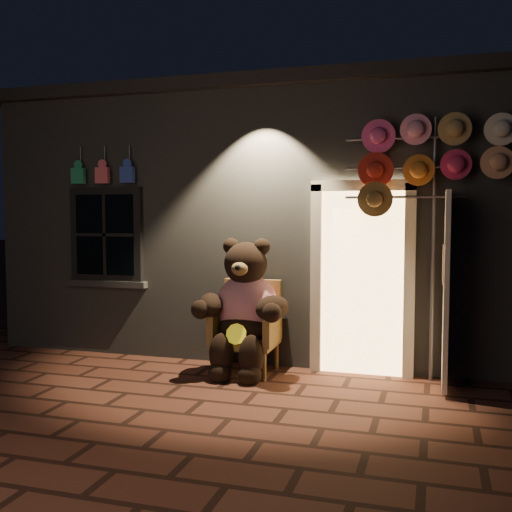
% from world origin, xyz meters
% --- Properties ---
extents(ground, '(60.00, 60.00, 0.00)m').
position_xyz_m(ground, '(0.00, 0.00, 0.00)').
color(ground, '#522B1F').
rests_on(ground, ground).
extents(shop_building, '(7.30, 5.95, 3.51)m').
position_xyz_m(shop_building, '(0.00, 3.99, 1.74)').
color(shop_building, slate).
rests_on(shop_building, ground).
extents(wicker_armchair, '(0.73, 0.66, 1.05)m').
position_xyz_m(wicker_armchair, '(0.09, 1.17, 0.52)').
color(wicker_armchair, olive).
rests_on(wicker_armchair, ground).
extents(teddy_bear, '(1.15, 0.89, 1.58)m').
position_xyz_m(teddy_bear, '(0.09, 1.04, 0.75)').
color(teddy_bear, '#B41334').
rests_on(teddy_bear, ground).
extents(hat_rack, '(1.77, 0.22, 2.86)m').
position_xyz_m(hat_rack, '(2.06, 1.28, 2.39)').
color(hat_rack, '#59595E').
rests_on(hat_rack, ground).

